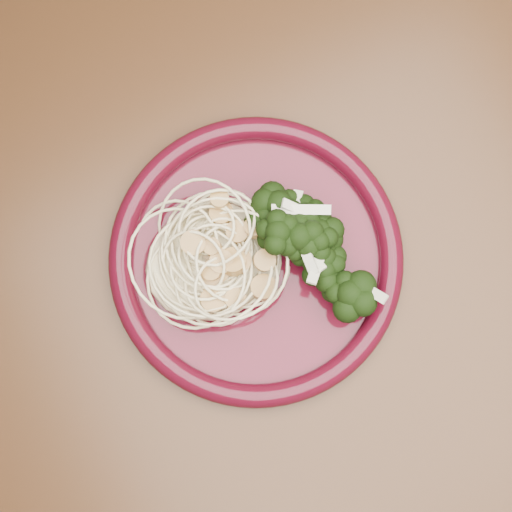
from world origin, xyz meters
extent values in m
plane|color=brown|center=(0.00, 0.00, 0.00)|extent=(3.50, 3.50, 0.00)
cube|color=#472814|center=(0.00, 0.00, 0.73)|extent=(1.20, 0.80, 0.04)
cylinder|color=#450B17|center=(-0.11, 0.03, 0.75)|extent=(0.34, 0.34, 0.01)
torus|color=#450916|center=(-0.11, 0.03, 0.76)|extent=(0.35, 0.35, 0.02)
ellipsoid|color=beige|center=(-0.15, 0.05, 0.77)|extent=(0.15, 0.14, 0.03)
ellipsoid|color=black|center=(-0.07, 0.01, 0.78)|extent=(0.13, 0.16, 0.05)
camera|label=1|loc=(-0.16, -0.07, 1.38)|focal=50.00mm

